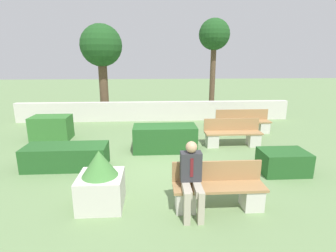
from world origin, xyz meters
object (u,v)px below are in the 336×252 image
planter_corner_left (101,182)px  tree_center_left (214,37)px  bench_left_side (233,136)px  person_seated_man (192,175)px  tree_leftmost (101,48)px  bench_front (218,192)px  bench_right_side (243,124)px

planter_corner_left → tree_center_left: tree_center_left is taller
bench_left_side → person_seated_man: bearing=-125.9°
tree_leftmost → bench_front: bearing=-67.1°
bench_front → bench_right_side: same height
bench_left_side → bench_right_side: same height
planter_corner_left → bench_front: bearing=-5.1°
planter_corner_left → person_seated_man: bearing=-11.3°
bench_front → person_seated_man: person_seated_man is taller
bench_front → bench_left_side: (1.36, 3.58, 0.00)m
bench_front → tree_center_left: tree_center_left is taller
planter_corner_left → tree_leftmost: tree_leftmost is taller
bench_right_side → tree_center_left: (-0.35, 3.93, 3.42)m
bench_left_side → person_seated_man: person_seated_man is taller
tree_center_left → planter_corner_left: bearing=-114.9°
bench_front → tree_center_left: (1.87, 9.02, 3.44)m
bench_front → planter_corner_left: planter_corner_left is taller
bench_front → tree_leftmost: size_ratio=0.40×
planter_corner_left → tree_center_left: bearing=65.1°
bench_front → bench_right_side: bearing=66.4°
bench_front → planter_corner_left: (-2.22, 0.20, 0.18)m
bench_right_side → person_seated_man: bearing=-116.0°
bench_left_side → tree_leftmost: (-4.91, 4.83, 2.90)m
bench_left_side → tree_center_left: (0.51, 5.43, 3.43)m
person_seated_man → tree_center_left: size_ratio=0.29×
planter_corner_left → bench_right_side: bearing=47.8°
person_seated_man → tree_leftmost: 9.40m
tree_center_left → tree_leftmost: bearing=-173.7°
bench_right_side → planter_corner_left: (-4.44, -4.89, 0.16)m
bench_right_side → tree_leftmost: 7.26m
bench_left_side → tree_center_left: bearing=75.8°
person_seated_man → bench_right_side: bearing=62.2°
bench_front → tree_leftmost: (-3.55, 8.42, 2.90)m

